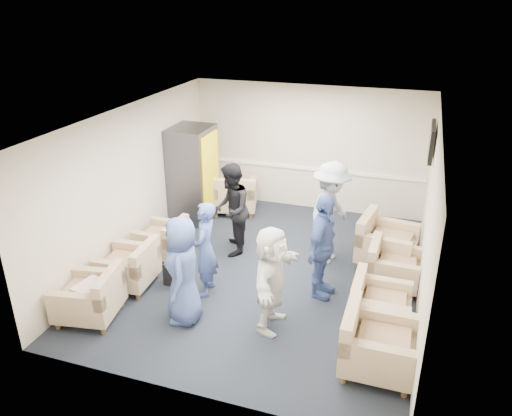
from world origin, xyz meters
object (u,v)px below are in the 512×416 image
(armchair_left_far, at_px, (164,240))
(armchair_right_near, at_px, (374,346))
(armchair_right_midnear, at_px, (377,306))
(armchair_right_far, at_px, (383,244))
(person_mid_left, at_px, (205,249))
(armchair_corner, at_px, (235,196))
(vending_machine, at_px, (193,174))
(armchair_left_mid, at_px, (131,268))
(person_mid_right, at_px, (322,247))
(person_front_right, at_px, (271,279))
(armchair_right_midfar, at_px, (390,268))
(person_back_left, at_px, (231,210))
(armchair_left_near, at_px, (92,298))
(person_back_right, at_px, (330,213))
(person_front_left, at_px, (183,271))

(armchair_left_far, relative_size, armchair_right_near, 0.91)
(armchair_right_midnear, bearing_deg, armchair_right_far, 2.71)
(armchair_left_far, distance_m, person_mid_left, 1.57)
(armchair_corner, distance_m, vending_machine, 1.08)
(armchair_left_mid, height_order, armchair_right_midnear, armchair_left_mid)
(person_mid_right, distance_m, person_front_right, 1.14)
(armchair_left_mid, height_order, armchair_right_midfar, armchair_left_mid)
(armchair_left_mid, xyz_separation_m, armchair_left_far, (0.03, 1.08, -0.02))
(armchair_right_near, distance_m, person_mid_left, 2.91)
(armchair_left_mid, relative_size, armchair_corner, 0.78)
(vending_machine, distance_m, person_mid_right, 3.74)
(armchair_right_midnear, bearing_deg, person_mid_right, 60.15)
(armchair_right_midnear, distance_m, armchair_right_midfar, 1.17)
(person_back_left, bearing_deg, person_mid_left, -12.75)
(armchair_left_near, xyz_separation_m, armchair_right_far, (3.88, 3.00, 0.04))
(vending_machine, distance_m, person_back_right, 3.16)
(armchair_left_near, xyz_separation_m, armchair_left_mid, (0.06, 0.94, -0.00))
(armchair_right_far, bearing_deg, armchair_right_midfar, -157.61)
(armchair_left_mid, distance_m, person_back_right, 3.47)
(armchair_left_near, xyz_separation_m, person_back_right, (2.94, 2.79, 0.59))
(armchair_corner, bearing_deg, armchair_right_midnear, 122.01)
(armchair_left_far, height_order, person_back_right, person_back_right)
(armchair_corner, bearing_deg, vending_machine, 24.30)
(armchair_right_far, xyz_separation_m, person_back_right, (-0.94, -0.21, 0.55))
(person_front_right, bearing_deg, person_back_left, 35.81)
(person_front_left, xyz_separation_m, person_mid_left, (0.01, 0.75, -0.04))
(armchair_left_near, height_order, person_mid_right, person_mid_right)
(armchair_right_midnear, distance_m, person_back_right, 2.05)
(armchair_right_far, distance_m, person_mid_left, 3.19)
(armchair_left_far, bearing_deg, person_mid_right, 86.36)
(person_mid_right, bearing_deg, vending_machine, 64.60)
(person_back_left, distance_m, person_front_right, 2.32)
(person_front_left, height_order, person_back_right, person_back_right)
(person_mid_left, distance_m, person_front_right, 1.33)
(person_mid_right, height_order, person_front_right, person_mid_right)
(armchair_left_mid, distance_m, person_mid_left, 1.34)
(armchair_corner, bearing_deg, person_mid_right, 118.09)
(armchair_right_midnear, distance_m, person_mid_right, 1.19)
(armchair_left_far, height_order, person_back_left, person_back_left)
(armchair_left_near, xyz_separation_m, person_mid_right, (3.04, 1.65, 0.52))
(armchair_right_midnear, relative_size, armchair_corner, 0.72)
(armchair_left_mid, bearing_deg, armchair_right_far, 115.15)
(armchair_right_midnear, bearing_deg, armchair_right_midfar, -4.57)
(armchair_right_near, xyz_separation_m, person_front_right, (-1.48, 0.46, 0.42))
(armchair_right_near, height_order, armchair_corner, armchair_corner)
(armchair_right_near, bearing_deg, person_mid_right, 33.64)
(armchair_left_near, relative_size, armchair_left_mid, 1.11)
(armchair_left_far, height_order, armchair_right_far, armchair_right_far)
(armchair_corner, height_order, person_mid_right, person_mid_right)
(armchair_left_near, bearing_deg, person_front_right, 94.30)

